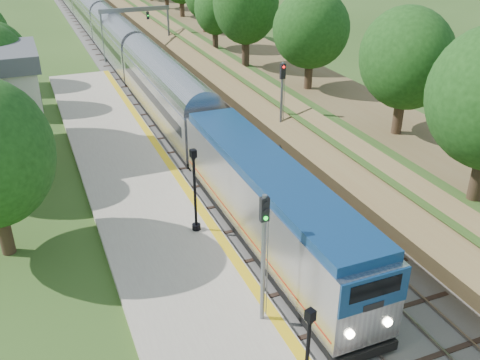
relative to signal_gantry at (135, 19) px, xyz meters
name	(u,v)px	position (x,y,z in m)	size (l,w,h in m)	color
trackbed	(126,51)	(-0.47, 5.01, -4.75)	(9.50, 170.00, 0.28)	#4C4944
platform	(157,227)	(-7.67, -38.99, -4.63)	(6.40, 68.00, 0.38)	#A49684
yellow_stripe	(204,214)	(-4.82, -38.99, -4.43)	(0.55, 68.00, 0.01)	gold
embankment	(187,31)	(7.88, 5.01, -2.87)	(10.64, 170.00, 11.70)	brown
signal_gantry	(135,19)	(0.00, 0.00, 0.00)	(8.40, 0.38, 6.20)	slate
trees_behind_platform	(30,143)	(-13.64, -34.32, -0.29)	(7.82, 53.32, 7.21)	#332316
train	(103,28)	(-2.47, 9.22, -2.48)	(3.12, 124.96, 4.59)	black
lamppost_far	(195,195)	(-5.76, -40.41, -2.26)	(0.48, 0.48, 4.89)	black
signal_platform	(264,246)	(-5.37, -48.47, -0.65)	(0.36, 0.29, 6.17)	slate
signal_farside	(282,98)	(3.73, -31.72, -0.57)	(0.37, 0.29, 6.76)	slate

